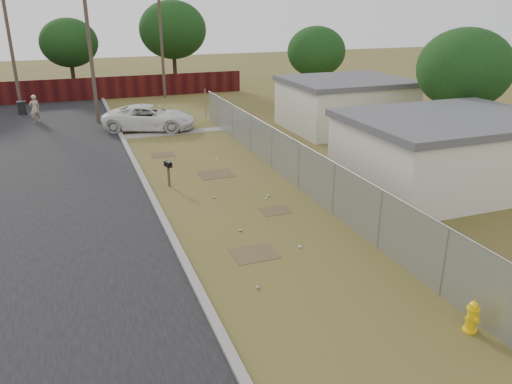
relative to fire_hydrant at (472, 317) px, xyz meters
name	(u,v)px	position (x,y,z in m)	size (l,w,h in m)	color
ground	(230,197)	(-2.70, 10.56, -0.40)	(120.00, 120.00, 0.00)	brown
street	(54,160)	(-9.46, 18.61, -0.38)	(15.10, 60.00, 0.12)	black
chainlink_fence	(289,163)	(0.42, 11.59, 0.40)	(0.10, 27.06, 2.02)	gray
privacy_fence	(63,90)	(-8.70, 35.56, 0.50)	(30.00, 0.12, 1.80)	#410F0E
utility_poles	(91,44)	(-6.37, 31.23, 4.29)	(12.60, 8.24, 9.00)	brown
houses	(389,124)	(7.00, 13.69, 1.16)	(9.30, 17.24, 3.10)	beige
horizon_trees	(148,41)	(-1.86, 34.12, 4.23)	(33.32, 31.94, 7.78)	#362718
fire_hydrant	(472,317)	(0.00, 0.00, 0.00)	(0.39, 0.40, 0.86)	yellow
mailbox	(168,166)	(-4.75, 12.72, 0.50)	(0.30, 0.50, 1.14)	brown
pickup_truck	(150,117)	(-3.78, 23.45, 0.37)	(2.57, 5.58, 1.55)	white
pedestrian	(35,109)	(-10.54, 28.25, 0.51)	(0.67, 0.44, 1.83)	tan
trash_bin	(22,108)	(-11.56, 31.35, 0.08)	(0.65, 0.67, 0.93)	black
scattered_litter	(249,210)	(-2.45, 8.94, -0.36)	(3.02, 12.25, 0.07)	silver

